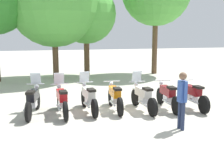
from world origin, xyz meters
name	(u,v)px	position (x,y,z in m)	size (l,w,h in m)	color
ground_plane	(116,111)	(0.00, 0.00, 0.00)	(80.00, 80.00, 0.00)	#BCB7A8
motorcycle_0	(33,100)	(-2.85, 0.37, 0.52)	(0.76, 2.16, 1.37)	black
motorcycle_1	(62,100)	(-1.91, 0.12, 0.52)	(0.62, 2.19, 1.37)	black
motorcycle_2	(89,97)	(-0.96, 0.20, 0.52)	(0.62, 2.19, 1.37)	black
motorcycle_3	(115,96)	(0.00, 0.14, 0.50)	(0.62, 2.19, 0.99)	black
motorcycle_4	(143,96)	(0.95, -0.20, 0.52)	(0.62, 2.19, 1.37)	black
motorcycle_5	(167,95)	(1.90, -0.25, 0.50)	(0.63, 2.19, 0.99)	black
motorcycle_6	(192,95)	(2.86, -0.41, 0.50)	(0.62, 2.19, 0.99)	black
person_0	(182,96)	(1.21, -2.43, 0.98)	(0.23, 0.40, 1.67)	#232D4C
tree_1	(54,1)	(-1.30, 8.35, 4.65)	(5.45, 5.45, 7.38)	brown
tree_2	(86,14)	(0.80, 9.00, 4.01)	(3.87, 3.87, 5.96)	brown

